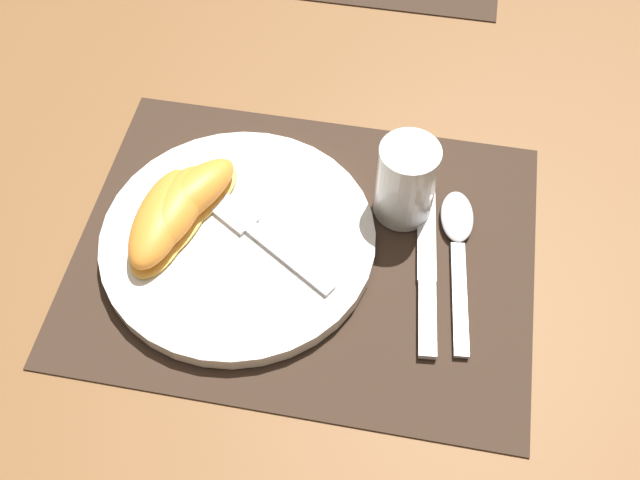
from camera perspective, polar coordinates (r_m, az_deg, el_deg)
name	(u,v)px	position (r m, az deg, el deg)	size (l,w,h in m)	color
ground_plane	(305,250)	(0.76, -1.14, -0.80)	(3.00, 3.00, 0.00)	brown
placemat	(305,249)	(0.76, -1.14, -0.71)	(0.46, 0.35, 0.00)	#38281E
plate	(238,240)	(0.75, -6.24, 0.04)	(0.28, 0.28, 0.02)	white
juice_glass	(406,185)	(0.76, 6.54, 4.21)	(0.06, 0.06, 0.09)	silver
knife	(427,269)	(0.74, 8.13, -2.17)	(0.04, 0.20, 0.01)	silver
spoon	(458,237)	(0.77, 10.45, 0.21)	(0.04, 0.19, 0.01)	silver
fork	(255,231)	(0.75, -4.95, 0.66)	(0.16, 0.11, 0.00)	silver
citrus_wedge_0	(188,198)	(0.76, -10.02, 3.18)	(0.11, 0.13, 0.03)	#F7C656
citrus_wedge_1	(175,209)	(0.76, -10.98, 2.31)	(0.08, 0.13, 0.04)	#F7C656
citrus_wedge_2	(162,219)	(0.75, -11.95, 1.56)	(0.06, 0.13, 0.04)	#F7C656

